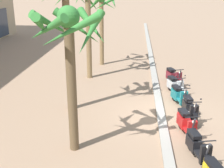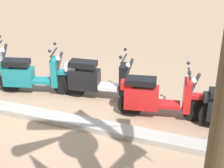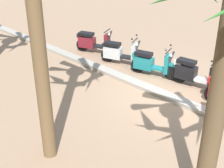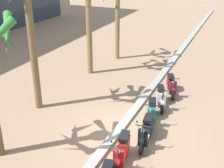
# 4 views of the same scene
# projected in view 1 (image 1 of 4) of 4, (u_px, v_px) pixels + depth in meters

# --- Properties ---
(ground_plane) EXTENTS (200.00, 200.00, 0.00)m
(ground_plane) POSITION_uv_depth(u_px,v_px,m) (163.00, 115.00, 12.90)
(ground_plane) COLOR #93755B
(curb_strip) EXTENTS (60.00, 0.36, 0.12)m
(curb_strip) POSITION_uv_depth(u_px,v_px,m) (161.00, 114.00, 12.89)
(curb_strip) COLOR gray
(curb_strip) RESTS_ON ground
(scooter_black_second_in_line) EXTENTS (1.84, 0.69, 1.04)m
(scooter_black_second_in_line) POSITION_uv_depth(u_px,v_px,m) (197.00, 147.00, 9.62)
(scooter_black_second_in_line) COLOR black
(scooter_black_second_in_line) RESTS_ON ground
(scooter_red_mid_centre) EXTENTS (1.79, 0.67, 1.17)m
(scooter_red_mid_centre) POSITION_uv_depth(u_px,v_px,m) (186.00, 124.00, 11.15)
(scooter_red_mid_centre) COLOR black
(scooter_red_mid_centre) RESTS_ON ground
(scooter_black_mid_front) EXTENTS (1.81, 0.58, 1.17)m
(scooter_black_mid_front) POSITION_uv_depth(u_px,v_px,m) (189.00, 108.00, 12.46)
(scooter_black_mid_front) COLOR black
(scooter_black_mid_front) RESTS_ON ground
(scooter_teal_far_back) EXTENTS (1.75, 0.74, 1.17)m
(scooter_teal_far_back) POSITION_uv_depth(u_px,v_px,m) (179.00, 96.00, 13.93)
(scooter_teal_far_back) COLOR black
(scooter_teal_far_back) RESTS_ON ground
(scooter_silver_tail_end) EXTENTS (1.70, 0.83, 1.17)m
(scooter_silver_tail_end) POSITION_uv_depth(u_px,v_px,m) (175.00, 85.00, 15.32)
(scooter_silver_tail_end) COLOR black
(scooter_silver_tail_end) RESTS_ON ground
(scooter_maroon_last_in_row) EXTENTS (1.74, 0.86, 1.04)m
(scooter_maroon_last_in_row) POSITION_uv_depth(u_px,v_px,m) (173.00, 76.00, 16.76)
(scooter_maroon_last_in_row) COLOR black
(scooter_maroon_last_in_row) RESTS_ON ground
(palm_tree_mid_walkway) EXTENTS (2.55, 2.55, 4.92)m
(palm_tree_mid_walkway) POSITION_uv_depth(u_px,v_px,m) (69.00, 42.00, 9.08)
(palm_tree_mid_walkway) COLOR brown
(palm_tree_mid_walkway) RESTS_ON ground
(palm_tree_by_mall_entrance) EXTENTS (2.23, 2.29, 6.14)m
(palm_tree_by_mall_entrance) POSITION_uv_depth(u_px,v_px,m) (66.00, 4.00, 12.03)
(palm_tree_by_mall_entrance) COLOR brown
(palm_tree_by_mall_entrance) RESTS_ON ground
(palm_tree_near_sign) EXTENTS (2.34, 2.37, 4.92)m
(palm_tree_near_sign) POSITION_uv_depth(u_px,v_px,m) (102.00, 11.00, 19.68)
(palm_tree_near_sign) COLOR olive
(palm_tree_near_sign) RESTS_ON ground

